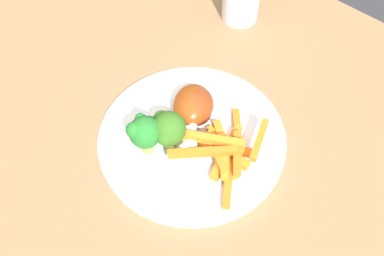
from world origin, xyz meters
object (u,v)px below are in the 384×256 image
at_px(dining_table, 169,140).
at_px(carrot_fries_pile, 224,150).
at_px(chicken_drumstick_near, 195,107).
at_px(dinner_plate, 192,138).
at_px(chicken_drumstick_far, 192,107).
at_px(broccoli_floret_middle, 145,131).
at_px(broccoli_floret_front, 166,129).

xyz_separation_m(dining_table, carrot_fries_pile, (0.13, -0.02, 0.13)).
bearing_deg(chicken_drumstick_near, dinner_plate, -54.34).
height_order(carrot_fries_pile, chicken_drumstick_far, chicken_drumstick_far).
xyz_separation_m(dining_table, broccoli_floret_middle, (0.04, -0.08, 0.16)).
distance_m(chicken_drumstick_near, chicken_drumstick_far, 0.00).
distance_m(broccoli_floret_front, chicken_drumstick_near, 0.07).
xyz_separation_m(broccoli_floret_middle, chicken_drumstick_near, (0.01, 0.09, -0.02)).
height_order(carrot_fries_pile, chicken_drumstick_near, chicken_drumstick_near).
xyz_separation_m(dining_table, broccoli_floret_front, (0.06, -0.06, 0.16)).
height_order(broccoli_floret_middle, carrot_fries_pile, broccoli_floret_middle).
bearing_deg(chicken_drumstick_far, chicken_drumstick_near, 35.46).
height_order(dinner_plate, carrot_fries_pile, carrot_fries_pile).
height_order(dinner_plate, broccoli_floret_front, broccoli_floret_front).
relative_size(carrot_fries_pile, chicken_drumstick_near, 1.30).
distance_m(broccoli_floret_front, carrot_fries_pile, 0.09).
bearing_deg(dinner_plate, dining_table, 163.28).
bearing_deg(carrot_fries_pile, dining_table, 172.98).
distance_m(broccoli_floret_middle, carrot_fries_pile, 0.12).
bearing_deg(dining_table, broccoli_floret_middle, -61.77).
distance_m(broccoli_floret_front, broccoli_floret_middle, 0.03).
bearing_deg(dining_table, dinner_plate, -16.72).
distance_m(dinner_plate, broccoli_floret_middle, 0.08).
bearing_deg(chicken_drumstick_far, carrot_fries_pile, -14.86).
relative_size(broccoli_floret_middle, carrot_fries_pile, 0.47).
height_order(dining_table, carrot_fries_pile, carrot_fries_pile).
xyz_separation_m(broccoli_floret_front, broccoli_floret_middle, (-0.02, -0.02, 0.00)).
height_order(dining_table, chicken_drumstick_far, chicken_drumstick_far).
bearing_deg(broccoli_floret_front, dining_table, 136.44).
bearing_deg(dining_table, chicken_drumstick_far, 5.92).
height_order(broccoli_floret_middle, chicken_drumstick_far, broccoli_floret_middle).
relative_size(dinner_plate, carrot_fries_pile, 1.97).
relative_size(broccoli_floret_front, broccoli_floret_middle, 0.99).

